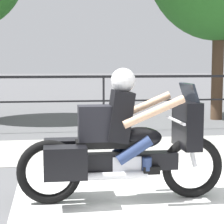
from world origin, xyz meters
The scene contains 5 objects.
ground_plane centered at (0.00, 0.00, 0.00)m, with size 120.00×120.00×0.00m, color #565659.
sidewalk_band centered at (0.00, 3.40, 0.01)m, with size 44.00×2.40×0.01m, color #A8A59E.
crosswalk_band centered at (-0.04, -0.20, 0.00)m, with size 3.35×6.00×0.01m, color silver.
fence_railing centered at (0.00, 5.58, 1.06)m, with size 36.00×0.05×1.35m.
motorcycle centered at (-0.43, 0.33, 0.70)m, with size 2.49×0.76×1.59m.
Camera 1 is at (-1.25, -4.70, 1.65)m, focal length 70.00 mm.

